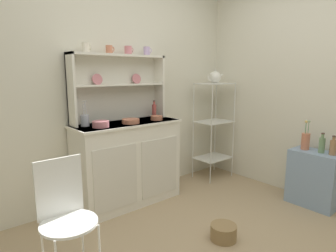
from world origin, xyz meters
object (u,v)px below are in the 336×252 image
object	(u,v)px
wire_chair	(65,210)
porcelain_teapot	(215,77)
utensil_jar	(85,120)
jam_bottle	(154,110)
floor_basket	(223,232)
oil_bottle	(322,145)
vinegar_bottle	(333,147)
hutch_cabinet	(128,162)
cup_cream_0	(86,48)
bowl_mixing_large	(101,124)
bakers_rack	(214,121)
flower_vase	(306,140)
side_shelf_blue	(314,179)
hutch_shelf_unit	(118,82)

from	to	relation	value
wire_chair	porcelain_teapot	distance (m)	2.52
utensil_jar	jam_bottle	bearing A→B (deg)	0.59
floor_basket	utensil_jar	bearing A→B (deg)	118.59
jam_bottle	wire_chair	bearing A→B (deg)	-147.93
oil_bottle	vinegar_bottle	bearing A→B (deg)	-90.00
hutch_cabinet	oil_bottle	bearing A→B (deg)	-42.50
jam_bottle	vinegar_bottle	distance (m)	1.89
cup_cream_0	bowl_mixing_large	world-z (taller)	cup_cream_0
cup_cream_0	utensil_jar	size ratio (longest dim) A/B	0.37
floor_basket	oil_bottle	bearing A→B (deg)	-10.48
bowl_mixing_large	utensil_jar	size ratio (longest dim) A/B	0.63
hutch_cabinet	wire_chair	xyz separation A→B (m)	(-0.96, -0.78, 0.06)
bakers_rack	cup_cream_0	world-z (taller)	cup_cream_0
utensil_jar	bakers_rack	bearing A→B (deg)	-4.19
oil_bottle	utensil_jar	bearing A→B (deg)	143.00
bakers_rack	bowl_mixing_large	xyz separation A→B (m)	(-1.64, -0.02, 0.14)
porcelain_teapot	bowl_mixing_large	bearing A→B (deg)	-179.14
bowl_mixing_large	jam_bottle	distance (m)	0.77
wire_chair	oil_bottle	size ratio (longest dim) A/B	4.09
hutch_cabinet	porcelain_teapot	xyz separation A→B (m)	(1.30, -0.05, 0.88)
vinegar_bottle	flower_vase	bearing A→B (deg)	90.00
hutch_cabinet	utensil_jar	distance (m)	0.65
flower_vase	oil_bottle	size ratio (longest dim) A/B	1.53
bowl_mixing_large	flower_vase	world-z (taller)	bowl_mixing_large
bakers_rack	side_shelf_blue	world-z (taller)	bakers_rack
floor_basket	flower_vase	xyz separation A→B (m)	(1.24, -0.06, 0.62)
hutch_shelf_unit	oil_bottle	bearing A→B (deg)	-45.79
jam_bottle	oil_bottle	distance (m)	1.81
utensil_jar	hutch_cabinet	bearing A→B (deg)	-10.42
cup_cream_0	vinegar_bottle	bearing A→B (deg)	-40.81
flower_vase	utensil_jar	bearing A→B (deg)	146.37
side_shelf_blue	oil_bottle	bearing A→B (deg)	-90.00
bowl_mixing_large	utensil_jar	distance (m)	0.18
hutch_shelf_unit	vinegar_bottle	world-z (taller)	hutch_shelf_unit
utensil_jar	bowl_mixing_large	bearing A→B (deg)	-59.53
hutch_shelf_unit	vinegar_bottle	xyz separation A→B (m)	(1.48, -1.62, -0.63)
hutch_cabinet	bowl_mixing_large	bearing A→B (deg)	-167.59
side_shelf_blue	oil_bottle	size ratio (longest dim) A/B	2.82
cup_cream_0	porcelain_teapot	distance (m)	1.69
porcelain_teapot	flower_vase	world-z (taller)	porcelain_teapot
side_shelf_blue	porcelain_teapot	bearing A→B (deg)	97.89
utensil_jar	flower_vase	xyz separation A→B (m)	(1.90, -1.26, -0.26)
hutch_cabinet	hutch_shelf_unit	xyz separation A→B (m)	(0.00, 0.16, 0.84)
bakers_rack	utensil_jar	bearing A→B (deg)	175.81
floor_basket	porcelain_teapot	xyz separation A→B (m)	(1.07, 1.07, 1.27)
bakers_rack	oil_bottle	xyz separation A→B (m)	(0.17, -1.30, -0.10)
hutch_shelf_unit	wire_chair	world-z (taller)	hutch_shelf_unit
bakers_rack	porcelain_teapot	bearing A→B (deg)	180.00
cup_cream_0	oil_bottle	world-z (taller)	cup_cream_0
floor_basket	utensil_jar	xyz separation A→B (m)	(-0.65, 1.20, 0.88)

